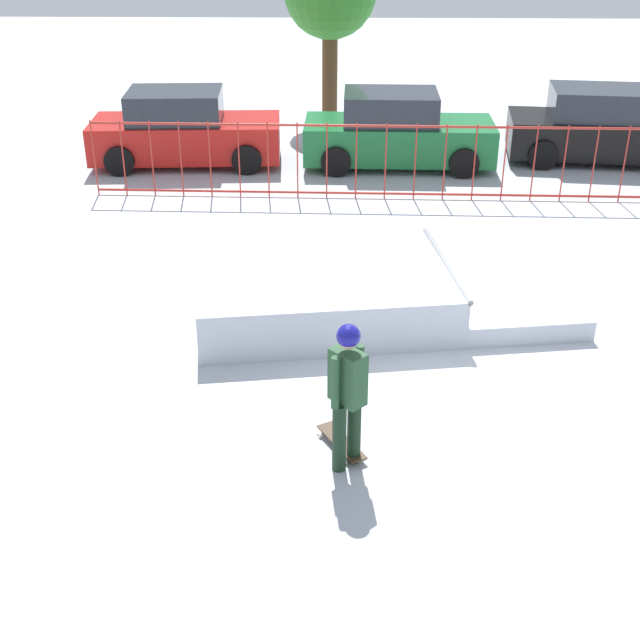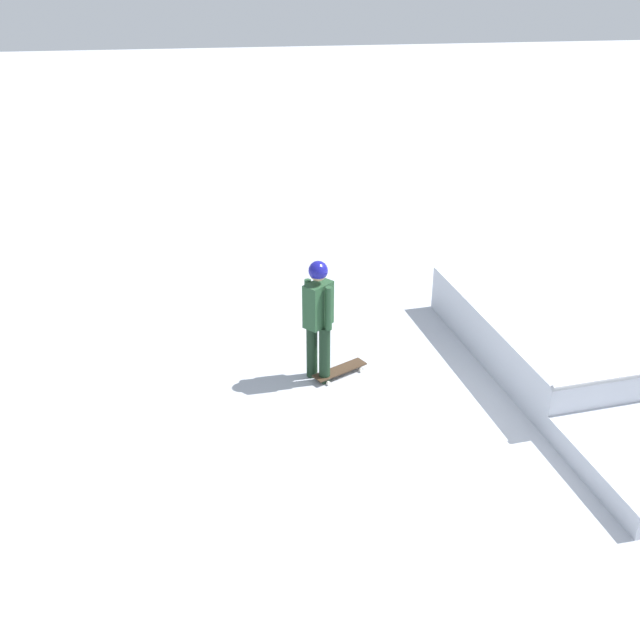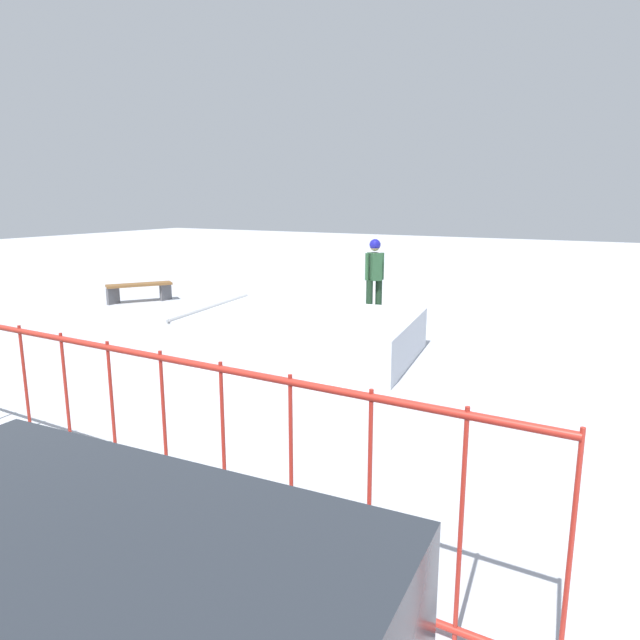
{
  "view_description": "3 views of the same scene",
  "coord_description": "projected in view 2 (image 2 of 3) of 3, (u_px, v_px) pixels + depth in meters",
  "views": [
    {
      "loc": [
        -1.23,
        -10.12,
        5.69
      ],
      "look_at": [
        -1.42,
        -1.03,
        0.9
      ],
      "focal_mm": 47.47,
      "sensor_mm": 36.0,
      "label": 1
    },
    {
      "loc": [
        7.8,
        -3.73,
        5.63
      ],
      "look_at": [
        -0.9,
        -2.69,
        1.0
      ],
      "focal_mm": 43.69,
      "sensor_mm": 36.0,
      "label": 2
    },
    {
      "loc": [
        -6.18,
        8.98,
        2.61
      ],
      "look_at": [
        -1.62,
        0.75,
        0.6
      ],
      "focal_mm": 32.17,
      "sensor_mm": 36.0,
      "label": 3
    }
  ],
  "objects": [
    {
      "name": "ground_plane",
      "position": [
        539.0,
        411.0,
        9.86
      ],
      "size": [
        60.0,
        60.0,
        0.0
      ],
      "primitive_type": "plane",
      "color": "#B2B7C1"
    },
    {
      "name": "skateboard",
      "position": [
        340.0,
        370.0,
        10.59
      ],
      "size": [
        0.57,
        0.79,
        0.09
      ],
      "rotation": [
        0.0,
        0.0,
        5.23
      ],
      "color": "#3F2D1E",
      "rests_on": "ground"
    },
    {
      "name": "skate_ramp",
      "position": [
        584.0,
        348.0,
        10.65
      ],
      "size": [
        5.71,
        3.34,
        0.74
      ],
      "rotation": [
        0.0,
        0.0,
        0.14
      ],
      "color": "silver",
      "rests_on": "ground"
    },
    {
      "name": "skater",
      "position": [
        318.0,
        312.0,
        10.08
      ],
      "size": [
        0.42,
        0.43,
        1.73
      ],
      "rotation": [
        0.0,
        0.0,
        5.47
      ],
      "color": "black",
      "rests_on": "ground"
    }
  ]
}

